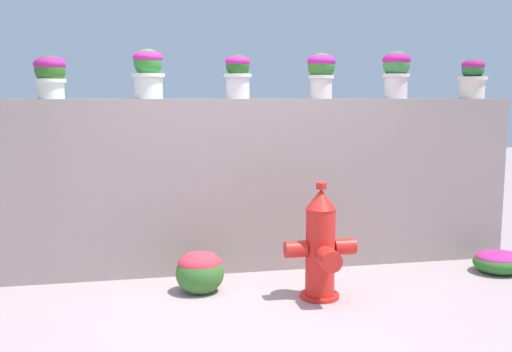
% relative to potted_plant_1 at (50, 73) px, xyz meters
% --- Properties ---
extents(ground_plane, '(24.00, 24.00, 0.00)m').
position_rel_potted_plant_1_xyz_m(ground_plane, '(1.57, -1.10, -1.78)').
color(ground_plane, '#A79093').
extents(stone_wall, '(5.25, 0.40, 1.56)m').
position_rel_potted_plant_1_xyz_m(stone_wall, '(1.57, 0.01, -1.00)').
color(stone_wall, gray).
rests_on(stone_wall, ground).
extents(potted_plant_1, '(0.27, 0.27, 0.37)m').
position_rel_potted_plant_1_xyz_m(potted_plant_1, '(0.00, 0.00, 0.00)').
color(potted_plant_1, silver).
rests_on(potted_plant_1, stone_wall).
extents(potted_plant_2, '(0.29, 0.29, 0.43)m').
position_rel_potted_plant_1_xyz_m(potted_plant_2, '(0.81, 0.03, 0.03)').
color(potted_plant_2, silver).
rests_on(potted_plant_2, stone_wall).
extents(potted_plant_3, '(0.25, 0.25, 0.39)m').
position_rel_potted_plant_1_xyz_m(potted_plant_3, '(1.60, -0.03, 0.01)').
color(potted_plant_3, silver).
rests_on(potted_plant_3, stone_wall).
extents(potted_plant_4, '(0.26, 0.26, 0.42)m').
position_rel_potted_plant_1_xyz_m(potted_plant_4, '(2.37, -0.03, 0.04)').
color(potted_plant_4, silver).
rests_on(potted_plant_4, stone_wall).
extents(potted_plant_5, '(0.26, 0.26, 0.45)m').
position_rel_potted_plant_1_xyz_m(potted_plant_5, '(3.12, 0.01, 0.05)').
color(potted_plant_5, silver).
rests_on(potted_plant_5, stone_wall).
extents(potted_plant_6, '(0.28, 0.28, 0.39)m').
position_rel_potted_plant_1_xyz_m(potted_plant_6, '(3.92, 0.00, -0.00)').
color(potted_plant_6, beige).
rests_on(potted_plant_6, stone_wall).
extents(fire_hydrant, '(0.57, 0.46, 0.92)m').
position_rel_potted_plant_1_xyz_m(fire_hydrant, '(2.10, -0.96, -1.36)').
color(fire_hydrant, red).
rests_on(fire_hydrant, ground).
extents(flower_bush_left, '(0.39, 0.35, 0.35)m').
position_rel_potted_plant_1_xyz_m(flower_bush_left, '(1.18, -0.63, -1.59)').
color(flower_bush_left, '#3A732E').
rests_on(flower_bush_left, ground).
extents(flower_bush_right, '(0.47, 0.42, 0.20)m').
position_rel_potted_plant_1_xyz_m(flower_bush_right, '(3.89, -0.63, -1.67)').
color(flower_bush_right, '#2B6924').
rests_on(flower_bush_right, ground).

